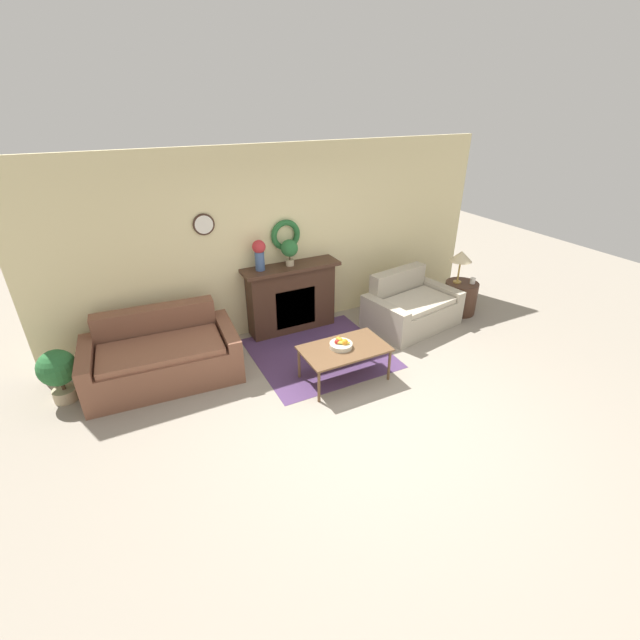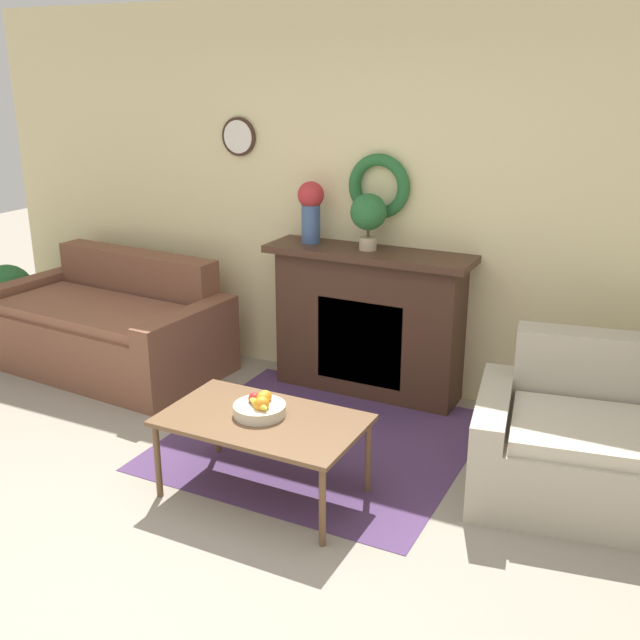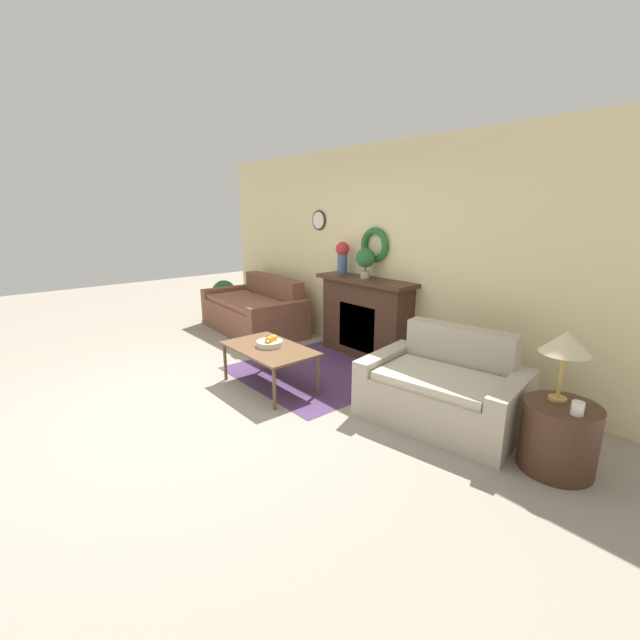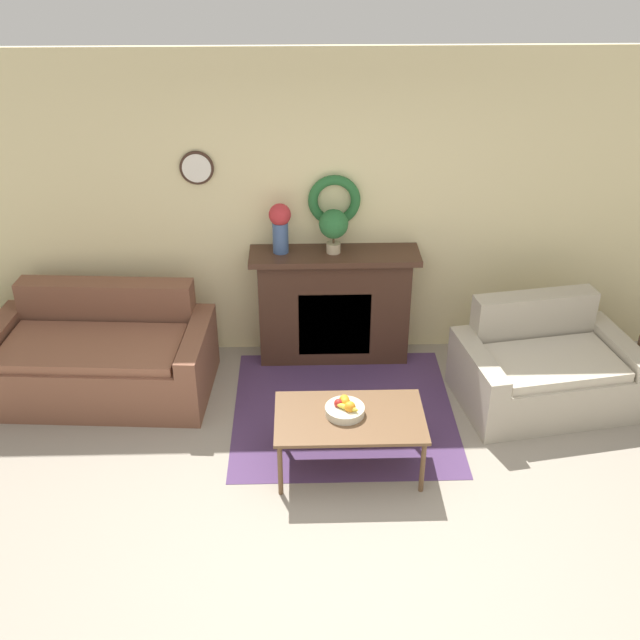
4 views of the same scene
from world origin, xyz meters
name	(u,v)px [view 2 (image 2 of 4)]	position (x,y,z in m)	size (l,w,h in m)	color
ground_plane	(156,577)	(0.00, 0.00, 0.00)	(16.00, 16.00, 0.00)	gray
floor_rug	(320,440)	(0.08, 1.54, 0.00)	(1.80, 1.74, 0.01)	#4C335B
wall_back	(378,201)	(0.00, 2.59, 1.35)	(6.80, 0.15, 2.70)	beige
fireplace	(368,321)	(0.03, 2.39, 0.53)	(1.46, 0.41, 1.05)	#42281C
couch_left	(109,328)	(-1.96, 1.92, 0.31)	(1.90, 1.11, 0.85)	brown
loveseat_right	(607,448)	(1.75, 1.66, 0.29)	(1.52, 1.12, 0.83)	#B2A893
coffee_table	(263,425)	(0.08, 0.85, 0.42)	(1.08, 0.64, 0.46)	brown
fruit_bowl	(260,407)	(0.05, 0.88, 0.50)	(0.29, 0.29, 0.12)	beige
vase_on_mantel_left	(311,207)	(-0.43, 2.39, 1.31)	(0.19, 0.19, 0.43)	#3D5684
potted_plant_on_mantel	(368,214)	(0.02, 2.37, 1.30)	(0.25, 0.25, 0.38)	tan
potted_plant_floor_by_couch	(9,295)	(-3.10, 1.98, 0.41)	(0.43, 0.43, 0.67)	tan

